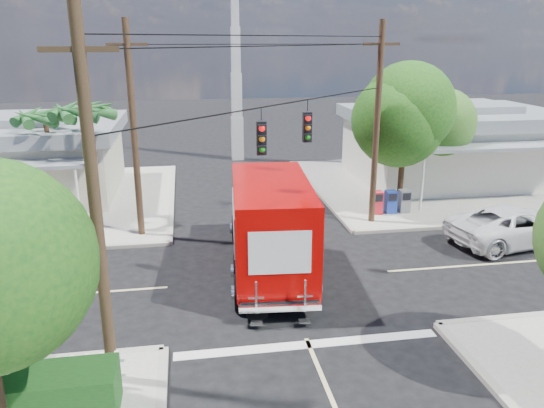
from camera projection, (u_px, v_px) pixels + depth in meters
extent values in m
plane|color=black|center=(281.00, 279.00, 18.92)|extent=(120.00, 120.00, 0.00)
cube|color=#A09B90|center=(432.00, 184.00, 30.97)|extent=(14.00, 14.00, 0.14)
cube|color=#A49F91|center=(316.00, 190.00, 29.88)|extent=(0.25, 14.00, 0.14)
cube|color=#A49F91|center=(500.00, 224.00, 24.38)|extent=(14.00, 0.25, 0.14)
cube|color=#A09B90|center=(35.00, 203.00, 27.54)|extent=(14.00, 14.00, 0.14)
cube|color=#A49F91|center=(172.00, 196.00, 28.63)|extent=(0.25, 14.00, 0.14)
cube|color=beige|center=(248.00, 199.00, 28.34)|extent=(0.12, 12.00, 0.01)
cube|color=beige|center=(535.00, 261.00, 20.48)|extent=(12.00, 0.12, 0.01)
cube|color=silver|center=(309.00, 344.00, 14.87)|extent=(7.50, 0.40, 0.01)
cube|color=silver|center=(451.00, 150.00, 31.62)|extent=(11.00, 8.00, 3.40)
cube|color=gray|center=(454.00, 116.00, 31.01)|extent=(11.80, 8.80, 0.70)
cube|color=gray|center=(455.00, 107.00, 30.86)|extent=(6.05, 4.40, 0.50)
cube|color=gray|center=(500.00, 146.00, 26.65)|extent=(9.90, 1.80, 0.15)
cylinder|color=silver|center=(422.00, 182.00, 25.64)|extent=(0.12, 0.12, 2.90)
cube|color=beige|center=(19.00, 165.00, 28.30)|extent=(10.00, 8.00, 3.20)
cube|color=gray|center=(13.00, 129.00, 27.72)|extent=(10.80, 8.80, 0.70)
cube|color=gray|center=(12.00, 120.00, 27.57)|extent=(5.50, 4.40, 0.50)
cylinder|color=silver|center=(78.00, 196.00, 23.63)|extent=(0.12, 0.12, 2.70)
cube|color=silver|center=(237.00, 138.00, 37.39)|extent=(0.80, 0.80, 3.00)
cube|color=silver|center=(237.00, 95.00, 36.49)|extent=(0.70, 0.70, 3.00)
cube|color=silver|center=(236.00, 50.00, 35.60)|extent=(0.60, 0.60, 3.00)
cube|color=silver|center=(235.00, 2.00, 34.71)|extent=(0.50, 0.50, 3.00)
cylinder|color=#422D1C|center=(402.00, 168.00, 25.79)|extent=(0.28, 0.28, 4.10)
sphere|color=#144915|center=(406.00, 115.00, 25.03)|extent=(4.10, 4.10, 4.10)
sphere|color=#144915|center=(396.00, 110.00, 25.08)|extent=(3.33, 3.33, 3.33)
sphere|color=#144915|center=(415.00, 119.00, 24.84)|extent=(3.58, 3.58, 3.58)
cylinder|color=#422D1C|center=(431.00, 161.00, 28.35)|extent=(0.28, 0.28, 3.58)
sphere|color=#2E601B|center=(435.00, 120.00, 27.68)|extent=(3.58, 3.58, 3.58)
sphere|color=#2E601B|center=(426.00, 115.00, 27.74)|extent=(2.91, 2.91, 2.91)
sphere|color=#2E601B|center=(444.00, 122.00, 27.49)|extent=(3.14, 3.14, 3.14)
cylinder|color=#422D1C|center=(89.00, 167.00, 24.03)|extent=(0.24, 0.24, 5.00)
cone|color=#255E28|center=(104.00, 109.00, 23.39)|extent=(0.50, 2.06, 0.98)
cone|color=#255E28|center=(99.00, 107.00, 24.00)|extent=(1.92, 1.68, 0.98)
cone|color=#255E28|center=(82.00, 107.00, 24.05)|extent=(2.12, 0.95, 0.98)
cone|color=#255E28|center=(66.00, 109.00, 23.49)|extent=(1.34, 2.07, 0.98)
cone|color=#255E28|center=(62.00, 111.00, 22.76)|extent=(1.34, 2.07, 0.98)
cone|color=#255E28|center=(75.00, 112.00, 22.39)|extent=(2.12, 0.95, 0.98)
cone|color=#255E28|center=(94.00, 111.00, 22.68)|extent=(1.92, 1.68, 0.98)
cylinder|color=#422D1C|center=(51.00, 166.00, 25.19)|extent=(0.24, 0.24, 4.60)
cone|color=#255E28|center=(65.00, 115.00, 24.61)|extent=(0.50, 2.06, 0.98)
cone|color=#255E28|center=(61.00, 113.00, 25.22)|extent=(1.92, 1.68, 0.98)
cone|color=#255E28|center=(45.00, 113.00, 25.27)|extent=(2.12, 0.95, 0.98)
cone|color=#255E28|center=(28.00, 114.00, 24.71)|extent=(1.34, 2.07, 0.98)
cone|color=#255E28|center=(24.00, 117.00, 23.98)|extent=(1.34, 2.07, 0.98)
cone|color=#255E28|center=(35.00, 118.00, 23.61)|extent=(2.12, 0.95, 0.98)
cone|color=#255E28|center=(54.00, 117.00, 23.90)|extent=(1.92, 1.68, 0.98)
cylinder|color=#473321|center=(96.00, 212.00, 11.87)|extent=(0.28, 0.28, 9.00)
cube|color=#473321|center=(79.00, 49.00, 10.83)|extent=(1.60, 0.12, 0.12)
cylinder|color=#473321|center=(377.00, 127.00, 23.29)|extent=(0.28, 0.28, 9.00)
cube|color=#473321|center=(382.00, 44.00, 22.24)|extent=(1.60, 0.12, 0.12)
cylinder|color=#473321|center=(134.00, 134.00, 21.67)|extent=(0.28, 0.28, 9.00)
cube|color=#473321|center=(127.00, 44.00, 20.62)|extent=(1.60, 0.12, 0.12)
cylinder|color=black|center=(282.00, 104.00, 17.07)|extent=(10.43, 10.43, 0.04)
cube|color=black|center=(261.00, 138.00, 16.48)|extent=(0.30, 0.24, 1.05)
sphere|color=red|center=(262.00, 128.00, 16.25)|extent=(0.20, 0.20, 0.20)
cube|color=black|center=(307.00, 127.00, 18.56)|extent=(0.30, 0.24, 1.05)
sphere|color=red|center=(308.00, 118.00, 18.33)|extent=(0.20, 0.20, 0.20)
cube|color=silver|center=(118.00, 369.00, 12.67)|extent=(0.09, 0.06, 1.00)
cube|color=red|center=(377.00, 202.00, 25.46)|extent=(0.50, 0.50, 1.10)
cube|color=#1A349B|center=(390.00, 202.00, 25.57)|extent=(0.50, 0.50, 1.10)
cube|color=slate|center=(404.00, 201.00, 25.68)|extent=(0.50, 0.50, 1.10)
cube|color=black|center=(269.00, 255.00, 19.63)|extent=(3.00, 8.18, 0.26)
cube|color=#BC0403|center=(264.00, 208.00, 22.36)|extent=(2.60, 1.94, 2.26)
cube|color=black|center=(262.00, 194.00, 22.93)|extent=(2.17, 0.43, 0.98)
cube|color=silver|center=(262.00, 217.00, 23.46)|extent=(2.37, 0.31, 0.36)
cube|color=#BC0403|center=(271.00, 224.00, 18.29)|extent=(3.04, 6.15, 2.98)
cube|color=white|center=(309.00, 218.00, 18.35)|extent=(0.32, 3.69, 1.34)
cube|color=white|center=(234.00, 220.00, 18.14)|extent=(0.32, 3.69, 1.34)
cube|color=white|center=(280.00, 253.00, 15.39)|extent=(1.85, 0.17, 1.34)
cube|color=silver|center=(280.00, 307.00, 15.77)|extent=(2.48, 0.45, 0.18)
cube|color=silver|center=(256.00, 298.00, 15.46)|extent=(0.47, 0.10, 1.03)
cube|color=silver|center=(305.00, 296.00, 15.57)|extent=(0.47, 0.10, 1.03)
cylinder|color=black|center=(236.00, 228.00, 22.37)|extent=(0.42, 1.15, 1.13)
cylinder|color=black|center=(291.00, 227.00, 22.56)|extent=(0.42, 1.15, 1.13)
cylinder|color=black|center=(240.00, 292.00, 16.70)|extent=(0.42, 1.15, 1.13)
cylinder|color=black|center=(314.00, 290.00, 16.89)|extent=(0.42, 1.15, 1.13)
imported|color=silver|center=(515.00, 225.00, 21.99)|extent=(6.09, 3.54, 1.59)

